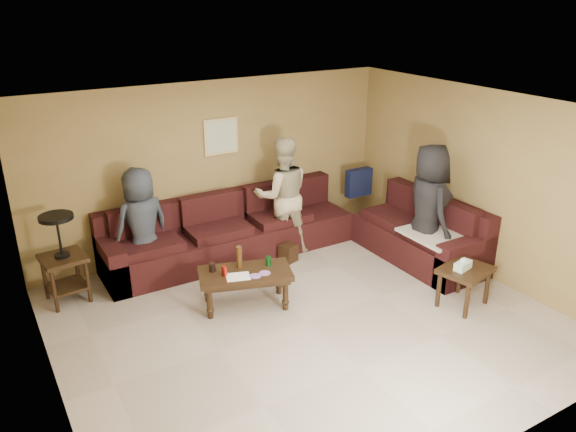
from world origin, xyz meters
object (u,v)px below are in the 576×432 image
object	(u,v)px
side_table_right	(465,274)
person_left	(142,225)
sectional_sofa	(298,237)
person_middle	(282,195)
person_right	(428,208)
coffee_table	(245,276)
waste_bin	(288,253)
end_table_left	(62,257)

from	to	relation	value
side_table_right	person_left	world-z (taller)	person_left
sectional_sofa	person_left	world-z (taller)	person_left
person_middle	person_right	world-z (taller)	person_right
side_table_right	person_left	xyz separation A→B (m)	(-3.13, 2.71, 0.34)
person_right	coffee_table	bearing A→B (deg)	97.76
coffee_table	person_middle	bearing A→B (deg)	43.97
coffee_table	waste_bin	world-z (taller)	coffee_table
waste_bin	person_middle	xyz separation A→B (m)	(0.13, 0.38, 0.74)
side_table_right	person_right	xyz separation A→B (m)	(0.31, 1.02, 0.46)
coffee_table	end_table_left	distance (m)	2.26
end_table_left	person_left	distance (m)	1.06
sectional_sofa	person_right	distance (m)	1.87
person_left	coffee_table	bearing A→B (deg)	110.03
side_table_right	sectional_sofa	bearing A→B (deg)	115.52
sectional_sofa	person_middle	world-z (taller)	person_middle
end_table_left	side_table_right	size ratio (longest dim) A/B	1.62
sectional_sofa	coffee_table	bearing A→B (deg)	-147.26
end_table_left	person_left	bearing A→B (deg)	5.01
coffee_table	person_right	distance (m)	2.69
sectional_sofa	end_table_left	xyz separation A→B (m)	(-3.13, 0.44, 0.28)
sectional_sofa	side_table_right	world-z (taller)	sectional_sofa
end_table_left	person_middle	bearing A→B (deg)	-1.51
sectional_sofa	side_table_right	xyz separation A→B (m)	(1.04, -2.18, 0.11)
person_left	person_right	bearing A→B (deg)	142.11
end_table_left	person_middle	size ratio (longest dim) A/B	0.67
person_left	side_table_right	bearing A→B (deg)	127.41
coffee_table	side_table_right	world-z (taller)	coffee_table
side_table_right	person_middle	size ratio (longest dim) A/B	0.41
waste_bin	person_right	size ratio (longest dim) A/B	0.14
coffee_table	waste_bin	bearing A→B (deg)	35.98
sectional_sofa	waste_bin	bearing A→B (deg)	-171.57
sectional_sofa	person_left	size ratio (longest dim) A/B	2.99
sectional_sofa	waste_bin	world-z (taller)	sectional_sofa
person_middle	sectional_sofa	bearing A→B (deg)	115.23
sectional_sofa	person_left	xyz separation A→B (m)	(-2.09, 0.53, 0.45)
person_right	person_middle	bearing A→B (deg)	58.24
end_table_left	person_right	bearing A→B (deg)	-19.64
sectional_sofa	person_right	size ratio (longest dim) A/B	2.61
coffee_table	person_left	size ratio (longest dim) A/B	0.80
person_middle	coffee_table	bearing A→B (deg)	60.74
waste_bin	person_right	world-z (taller)	person_right
sectional_sofa	waste_bin	distance (m)	0.27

